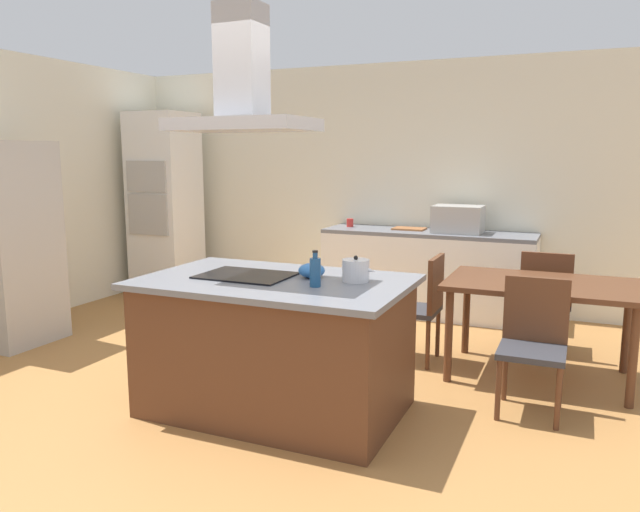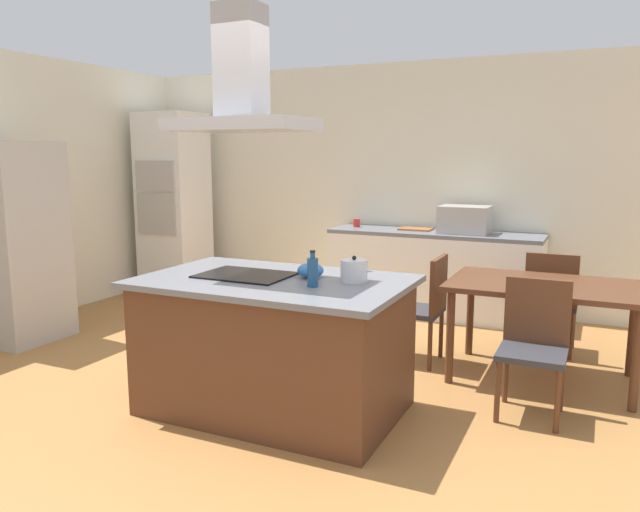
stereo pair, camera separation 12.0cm
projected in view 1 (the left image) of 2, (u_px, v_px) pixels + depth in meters
ground at (353, 346)px, 5.48m from camera, size 16.00×16.00×0.00m
wall_back at (409, 186)px, 6.85m from camera, size 7.20×0.10×2.70m
wall_left at (17, 190)px, 6.16m from camera, size 0.10×8.80×2.70m
kitchen_island at (276, 345)px, 4.05m from camera, size 1.74×1.10×0.90m
cooktop at (246, 275)px, 4.06m from camera, size 0.60×0.44×0.01m
tea_kettle at (356, 270)px, 3.89m from camera, size 0.23×0.17×0.17m
olive_oil_bottle at (315, 272)px, 3.73m from camera, size 0.07×0.07×0.23m
mixing_bowl at (312, 270)px, 4.01m from camera, size 0.18×0.18×0.10m
back_counter at (427, 273)px, 6.53m from camera, size 2.22×0.62×0.90m
countertop_microwave at (458, 219)px, 6.31m from camera, size 0.50×0.38×0.28m
coffee_mug_red at (350, 223)px, 6.84m from camera, size 0.08×0.08×0.09m
cutting_board at (409, 229)px, 6.59m from camera, size 0.34×0.24×0.02m
wall_oven_stack at (165, 204)px, 7.48m from camera, size 0.70×0.66×2.20m
refrigerator at (3, 243)px, 5.51m from camera, size 0.80×0.73×1.82m
dining_table at (542, 293)px, 4.62m from camera, size 1.40×0.90×0.75m
chair_at_left_end at (423, 302)px, 5.00m from camera, size 0.42×0.42×0.89m
chair_facing_back_wall at (546, 295)px, 5.25m from camera, size 0.42×0.42×0.89m
chair_facing_island at (534, 337)px, 4.04m from camera, size 0.42×0.42×0.89m
range_hood at (242, 91)px, 3.87m from camera, size 0.90×0.55×0.78m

